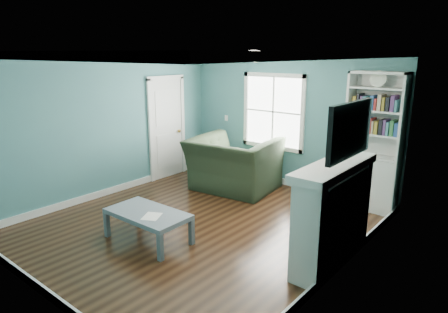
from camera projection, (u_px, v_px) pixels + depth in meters
The scene contains 13 objects.
floor at pixel (200, 224), 6.22m from camera, with size 5.00×5.00×0.00m, color black.
room_walls at pixel (198, 124), 5.82m from camera, with size 5.00×5.00×5.00m.
trim at pixel (199, 147), 5.90m from camera, with size 4.50×5.00×2.60m.
window at pixel (273, 112), 7.89m from camera, with size 1.40×0.06×1.50m.
bookshelf at pixel (372, 156), 6.61m from camera, with size 0.90×0.35×2.31m.
fireplace at pixel (334, 215), 4.93m from camera, with size 0.44×1.58×1.30m.
tv at pixel (350, 130), 4.58m from camera, with size 0.06×1.10×0.65m, color black.
door at pixel (167, 127), 8.36m from camera, with size 0.12×0.98×2.17m.
ceiling_fixture at pixel (254, 56), 5.09m from camera, with size 0.38×0.38×0.15m.
light_switch at pixel (226, 118), 8.69m from camera, with size 0.08×0.01×0.12m, color white.
recliner at pixel (234, 156), 7.61m from camera, with size 1.55×1.01×1.36m, color #202D1C.
coffee_table at pixel (148, 215), 5.58m from camera, with size 1.20×0.67×0.43m.
paper_sheet at pixel (152, 216), 5.41m from camera, with size 0.22×0.28×0.00m, color white.
Camera 1 is at (3.95, -4.20, 2.59)m, focal length 32.00 mm.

